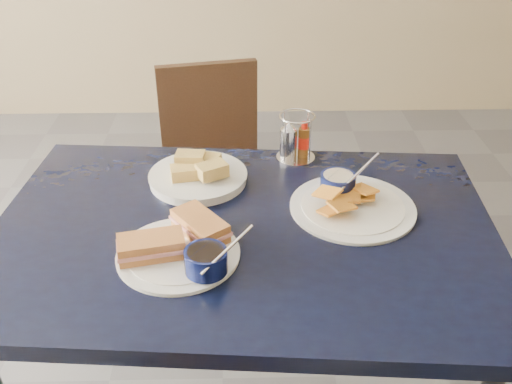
{
  "coord_description": "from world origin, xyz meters",
  "views": [
    {
      "loc": [
        0.08,
        -0.97,
        1.52
      ],
      "look_at": [
        0.11,
        0.16,
        0.82
      ],
      "focal_mm": 40.0,
      "sensor_mm": 36.0,
      "label": 1
    }
  ],
  "objects_px": {
    "dining_table": "(244,249)",
    "condiment_caddy": "(294,140)",
    "plantain_plate": "(348,199)",
    "bread_basket": "(198,175)",
    "sandwich_plate": "(183,246)",
    "chair_far": "(218,156)"
  },
  "relations": [
    {
      "from": "dining_table",
      "to": "condiment_caddy",
      "type": "bearing_deg",
      "value": 66.63
    },
    {
      "from": "plantain_plate",
      "to": "condiment_caddy",
      "type": "xyz_separation_m",
      "value": [
        -0.11,
        0.25,
        0.04
      ]
    },
    {
      "from": "bread_basket",
      "to": "condiment_caddy",
      "type": "xyz_separation_m",
      "value": [
        0.26,
        0.12,
        0.04
      ]
    },
    {
      "from": "sandwich_plate",
      "to": "condiment_caddy",
      "type": "relative_size",
      "value": 2.2
    },
    {
      "from": "chair_far",
      "to": "condiment_caddy",
      "type": "xyz_separation_m",
      "value": [
        0.25,
        -0.55,
        0.34
      ]
    },
    {
      "from": "dining_table",
      "to": "chair_far",
      "type": "xyz_separation_m",
      "value": [
        -0.1,
        0.88,
        -0.21
      ]
    },
    {
      "from": "chair_far",
      "to": "bread_basket",
      "type": "relative_size",
      "value": 3.19
    },
    {
      "from": "plantain_plate",
      "to": "bread_basket",
      "type": "height_order",
      "value": "plantain_plate"
    },
    {
      "from": "chair_far",
      "to": "plantain_plate",
      "type": "relative_size",
      "value": 2.64
    },
    {
      "from": "dining_table",
      "to": "condiment_caddy",
      "type": "height_order",
      "value": "condiment_caddy"
    },
    {
      "from": "dining_table",
      "to": "sandwich_plate",
      "type": "height_order",
      "value": "sandwich_plate"
    },
    {
      "from": "bread_basket",
      "to": "condiment_caddy",
      "type": "bearing_deg",
      "value": 25.29
    },
    {
      "from": "dining_table",
      "to": "bread_basket",
      "type": "relative_size",
      "value": 4.85
    },
    {
      "from": "chair_far",
      "to": "condiment_caddy",
      "type": "bearing_deg",
      "value": -65.77
    },
    {
      "from": "chair_far",
      "to": "plantain_plate",
      "type": "distance_m",
      "value": 0.92
    },
    {
      "from": "chair_far",
      "to": "plantain_plate",
      "type": "bearing_deg",
      "value": -65.69
    },
    {
      "from": "sandwich_plate",
      "to": "chair_far",
      "type": "bearing_deg",
      "value": 88.18
    },
    {
      "from": "dining_table",
      "to": "plantain_plate",
      "type": "relative_size",
      "value": 4.01
    },
    {
      "from": "chair_far",
      "to": "sandwich_plate",
      "type": "relative_size",
      "value": 2.72
    },
    {
      "from": "chair_far",
      "to": "plantain_plate",
      "type": "height_order",
      "value": "plantain_plate"
    },
    {
      "from": "dining_table",
      "to": "sandwich_plate",
      "type": "bearing_deg",
      "value": -141.17
    },
    {
      "from": "dining_table",
      "to": "plantain_plate",
      "type": "height_order",
      "value": "plantain_plate"
    }
  ]
}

